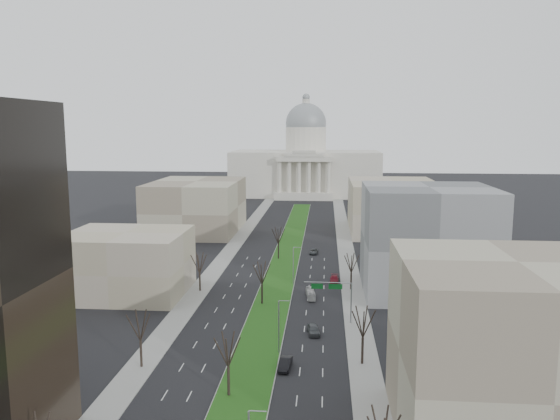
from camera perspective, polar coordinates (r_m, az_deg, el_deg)
The scene contains 25 objects.
ground at distance 155.23m, azimuth 0.57°, elevation -5.16°, with size 600.00×600.00×0.00m, color black.
median at distance 154.23m, azimuth 0.55°, elevation -5.22°, with size 8.00×222.03×0.20m.
sidewalk_left at distance 133.77m, azimuth -7.79°, elevation -7.49°, with size 5.00×330.00×0.15m, color gray.
sidewalk_right at distance 130.84m, azimuth 7.49°, elevation -7.85°, with size 5.00×330.00×0.15m, color gray.
capitol at distance 300.83m, azimuth 2.69°, elevation 4.70°, with size 80.00×46.00×55.00m.
building_beige_left at distance 127.08m, azimuth -15.71°, elevation -5.37°, with size 26.00×22.00×14.00m, color tan.
building_tan_right at distance 71.04m, azimuth 23.08°, elevation -13.63°, with size 26.00×24.00×22.00m, color gray.
building_grey_right at distance 126.96m, azimuth 15.13°, elevation -3.05°, with size 28.00×26.00×24.00m, color slate.
building_far_left at distance 197.83m, azimuth -8.72°, elevation 0.40°, with size 30.00×40.00×18.00m, color gray.
building_far_right at distance 198.78m, azimuth 11.67°, elevation 0.36°, with size 30.00×40.00×18.00m, color tan.
tree_left_mid at distance 88.55m, azimuth -14.43°, elevation -11.50°, with size 5.40×5.40×9.72m.
tree_left_far at distance 125.36m, azimuth -8.42°, elevation -5.40°, with size 5.28×5.28×9.50m.
tree_right_mid at distance 87.82m, azimuth 8.68°, elevation -11.39°, with size 5.52×5.52×9.94m.
tree_right_far at distance 126.24m, azimuth 7.47°, elevation -5.43°, with size 5.04×5.04×9.07m.
tree_median_a at distance 77.61m, azimuth -5.45°, elevation -14.21°, with size 5.40×5.40×9.72m.
tree_median_b at distance 115.10m, azimuth -1.90°, elevation -6.51°, with size 5.40×5.40×9.72m.
tree_median_c at distance 153.86m, azimuth -0.17°, elevation -2.62°, with size 5.40×5.40×9.72m.
streetlamp_median_b at distance 91.53m, azimuth -0.09°, elevation -12.00°, with size 1.90×0.20×9.16m.
streetlamp_median_c at distance 129.63m, azimuth 1.42°, elevation -5.77°, with size 1.90×0.20×9.16m.
mast_arm_signs at distance 105.06m, azimuth 5.97°, elevation -8.55°, with size 9.12×0.24×8.09m.
car_grey_near at distance 101.21m, azimuth 3.51°, elevation -12.36°, with size 1.97×4.89×1.67m, color #414548.
car_black at distance 87.83m, azimuth 0.56°, elevation -15.76°, with size 1.70×4.89×1.61m, color black.
car_red at distance 133.43m, azimuth 5.71°, elevation -7.20°, with size 2.05×5.04×1.46m, color maroon.
car_grey_far at distance 161.89m, azimuth 3.54°, elevation -4.36°, with size 2.20×4.78×1.33m, color #434749.
box_van at distance 121.12m, azimuth 3.22°, elevation -8.74°, with size 1.54×6.58×1.83m, color silver.
Camera 1 is at (11.08, -30.32, 37.14)m, focal length 35.00 mm.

